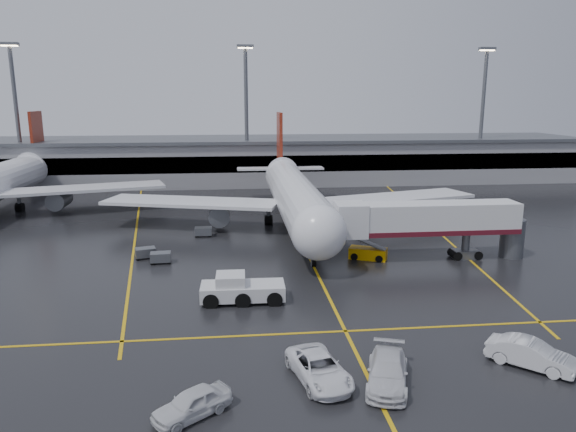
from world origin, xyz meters
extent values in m
plane|color=black|center=(0.00, 0.00, 0.00)|extent=(220.00, 220.00, 0.00)
cube|color=gold|center=(0.00, 0.00, 0.01)|extent=(0.25, 90.00, 0.02)
cube|color=gold|center=(0.00, -22.00, 0.01)|extent=(60.00, 0.25, 0.02)
cube|color=gold|center=(-20.00, 10.00, 0.01)|extent=(9.99, 69.35, 0.02)
cube|color=gold|center=(18.00, 10.00, 0.01)|extent=(7.57, 69.64, 0.02)
cube|color=gray|center=(0.00, 48.00, 4.00)|extent=(120.00, 18.00, 8.00)
cube|color=black|center=(0.00, 39.20, 4.50)|extent=(120.00, 0.40, 3.00)
cube|color=#595B60|center=(0.00, 48.00, 8.30)|extent=(122.00, 19.00, 0.60)
cylinder|color=#595B60|center=(-45.00, 42.00, 12.50)|extent=(0.70, 0.70, 25.00)
cube|color=#595B60|center=(-45.00, 42.00, 25.20)|extent=(3.00, 1.20, 0.50)
cube|color=#FFE5B2|center=(-45.00, 42.00, 24.90)|extent=(2.60, 0.90, 0.20)
cylinder|color=#595B60|center=(-5.00, 42.00, 12.50)|extent=(0.70, 0.70, 25.00)
cube|color=#595B60|center=(-5.00, 42.00, 25.20)|extent=(3.00, 1.20, 0.50)
cube|color=#FFE5B2|center=(-5.00, 42.00, 24.90)|extent=(2.60, 0.90, 0.20)
cylinder|color=#595B60|center=(40.00, 42.00, 12.50)|extent=(0.70, 0.70, 25.00)
cube|color=#595B60|center=(40.00, 42.00, 25.20)|extent=(3.00, 1.20, 0.50)
cube|color=#FFE5B2|center=(40.00, 42.00, 24.90)|extent=(2.60, 0.90, 0.20)
cylinder|color=silver|center=(0.00, 8.00, 4.20)|extent=(5.20, 36.00, 5.20)
sphere|color=silver|center=(0.00, -10.00, 4.20)|extent=(5.20, 5.20, 5.20)
cone|color=silver|center=(0.00, 29.00, 4.80)|extent=(4.94, 8.00, 4.94)
cube|color=maroon|center=(0.00, 30.00, 9.70)|extent=(0.50, 5.50, 8.50)
cube|color=silver|center=(0.00, 29.00, 5.00)|extent=(14.00, 3.00, 0.25)
cube|color=silver|center=(-13.00, 10.00, 3.40)|extent=(22.80, 11.83, 0.40)
cube|color=silver|center=(13.00, 10.00, 3.40)|extent=(22.80, 11.83, 0.40)
cylinder|color=#595B60|center=(-9.50, 9.00, 2.00)|extent=(2.60, 4.50, 2.60)
cylinder|color=#595B60|center=(9.50, 9.00, 2.00)|extent=(2.60, 4.50, 2.60)
cylinder|color=#595B60|center=(0.00, -7.00, 1.00)|extent=(0.56, 0.56, 2.00)
cylinder|color=#595B60|center=(-3.20, 11.00, 1.00)|extent=(0.56, 0.56, 2.00)
cylinder|color=#595B60|center=(3.20, 11.00, 1.00)|extent=(0.56, 0.56, 2.00)
cylinder|color=black|center=(0.00, -7.00, 0.45)|extent=(0.40, 1.10, 1.10)
cylinder|color=black|center=(-3.20, 11.00, 0.55)|extent=(1.00, 1.40, 1.40)
cylinder|color=black|center=(3.20, 11.00, 0.55)|extent=(1.00, 1.40, 1.40)
cone|color=silver|center=(-42.00, 41.00, 4.80)|extent=(4.94, 8.00, 4.94)
cube|color=maroon|center=(-42.00, 42.00, 9.70)|extent=(0.50, 5.50, 8.50)
cube|color=silver|center=(-42.00, 41.00, 5.00)|extent=(14.00, 3.00, 0.25)
cube|color=silver|center=(-29.00, 22.00, 3.40)|extent=(22.80, 11.83, 0.40)
cylinder|color=#595B60|center=(-32.50, 21.00, 2.00)|extent=(2.60, 4.50, 2.60)
cylinder|color=#595B60|center=(-38.80, 23.00, 1.00)|extent=(0.56, 0.56, 2.00)
cylinder|color=black|center=(-38.80, 23.00, 0.55)|extent=(1.00, 1.40, 1.40)
cube|color=silver|center=(12.00, -6.00, 4.40)|extent=(18.00, 3.20, 3.00)
cube|color=#52101B|center=(12.00, -6.00, 3.10)|extent=(18.00, 3.30, 0.50)
cube|color=silver|center=(3.80, -6.00, 4.40)|extent=(3.00, 3.40, 3.30)
cylinder|color=#595B60|center=(16.00, -6.00, 1.50)|extent=(0.80, 0.80, 3.00)
cube|color=#595B60|center=(16.00, -6.00, 0.45)|extent=(2.60, 1.60, 0.90)
cylinder|color=#595B60|center=(21.00, -6.00, 2.00)|extent=(2.40, 2.40, 4.00)
cylinder|color=black|center=(14.90, -6.00, 0.45)|extent=(0.90, 1.80, 0.90)
cylinder|color=black|center=(17.10, -6.00, 0.45)|extent=(0.90, 1.80, 0.90)
cube|color=silver|center=(-7.13, -15.47, 0.87)|extent=(6.83, 2.85, 1.16)
cube|color=silver|center=(-8.09, -15.45, 1.84)|extent=(2.37, 2.37, 0.97)
cube|color=black|center=(-8.09, -15.45, 1.84)|extent=(2.13, 2.13, 0.87)
cylinder|color=black|center=(-9.64, -15.42, 0.53)|extent=(1.32, 2.93, 1.26)
cylinder|color=black|center=(-7.13, -15.47, 0.53)|extent=(1.32, 2.93, 1.26)
cylinder|color=black|center=(-4.61, -15.53, 0.53)|extent=(1.32, 2.93, 1.26)
cube|color=#E29B03|center=(5.95, -5.20, 0.58)|extent=(4.11, 2.99, 1.16)
cube|color=#595B60|center=(5.95, -5.20, 1.69)|extent=(3.72, 2.36, 1.32)
cylinder|color=black|center=(4.79, -4.68, 0.32)|extent=(1.41, 1.94, 0.74)
cylinder|color=black|center=(7.10, -5.72, 0.32)|extent=(1.41, 1.94, 0.74)
imported|color=white|center=(-2.96, -28.43, 0.78)|extent=(3.81, 6.05, 1.56)
imported|color=silver|center=(0.90, -29.24, 0.81)|extent=(3.89, 6.01, 1.62)
imported|color=silver|center=(10.24, -28.15, 0.85)|extent=(5.00, 4.82, 1.70)
imported|color=silver|center=(-10.10, -31.26, 0.74)|extent=(4.50, 3.97, 1.47)
cube|color=#595B60|center=(-15.11, -4.45, 0.65)|extent=(2.08, 1.43, 0.90)
cylinder|color=black|center=(-15.87, -5.00, 0.18)|extent=(0.40, 0.20, 0.40)
cylinder|color=black|center=(-14.28, -4.89, 0.18)|extent=(0.40, 0.20, 0.40)
cylinder|color=black|center=(-15.94, -4.00, 0.18)|extent=(0.40, 0.20, 0.40)
cylinder|color=black|center=(-14.34, -3.90, 0.18)|extent=(0.40, 0.20, 0.40)
cube|color=#595B60|center=(-16.89, -2.59, 0.65)|extent=(2.29, 1.82, 0.90)
cylinder|color=black|center=(-17.51, -3.30, 0.18)|extent=(0.40, 0.20, 0.40)
cylinder|color=black|center=(-15.98, -2.85, 0.18)|extent=(0.40, 0.20, 0.40)
cylinder|color=black|center=(-17.80, -2.34, 0.18)|extent=(0.40, 0.20, 0.40)
cylinder|color=black|center=(-16.26, -1.89, 0.18)|extent=(0.40, 0.20, 0.40)
cube|color=#595B60|center=(-11.39, 5.73, 0.65)|extent=(2.02, 1.33, 0.90)
cylinder|color=black|center=(-12.18, 5.22, 0.18)|extent=(0.40, 0.20, 0.40)
cylinder|color=black|center=(-10.58, 5.24, 0.18)|extent=(0.40, 0.20, 0.40)
cylinder|color=black|center=(-12.19, 6.22, 0.18)|extent=(0.40, 0.20, 0.40)
cylinder|color=black|center=(-10.59, 6.24, 0.18)|extent=(0.40, 0.20, 0.40)
camera|label=1|loc=(-7.72, -56.20, 16.21)|focal=32.94mm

